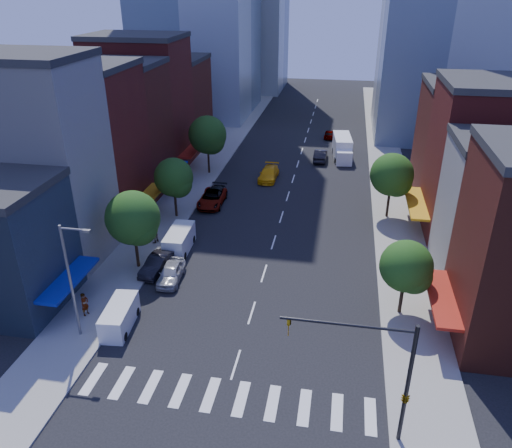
{
  "coord_description": "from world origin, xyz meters",
  "views": [
    {
      "loc": [
        6.02,
        -25.8,
        23.81
      ],
      "look_at": [
        -0.69,
        11.78,
        5.0
      ],
      "focal_mm": 35.0,
      "sensor_mm": 36.0,
      "label": 1
    }
  ],
  "objects_px": {
    "cargo_van_far": "(179,241)",
    "traffic_car_far": "(329,134)",
    "taxi": "(269,174)",
    "traffic_car_oncoming": "(320,155)",
    "parked_car_front": "(171,273)",
    "parked_car_third": "(212,198)",
    "pedestrian_far": "(154,234)",
    "pedestrian_near": "(85,304)",
    "parked_car_second": "(158,264)",
    "box_truck": "(342,148)",
    "cargo_van_near": "(119,317)",
    "parked_car_rear": "(214,196)"
  },
  "relations": [
    {
      "from": "parked_car_front",
      "to": "cargo_van_far",
      "type": "xyz_separation_m",
      "value": [
        -0.95,
        5.21,
        0.28
      ]
    },
    {
      "from": "parked_car_second",
      "to": "parked_car_rear",
      "type": "distance_m",
      "value": 16.04
    },
    {
      "from": "parked_car_second",
      "to": "parked_car_third",
      "type": "height_order",
      "value": "parked_car_third"
    },
    {
      "from": "cargo_van_near",
      "to": "pedestrian_near",
      "type": "bearing_deg",
      "value": 158.75
    },
    {
      "from": "cargo_van_near",
      "to": "box_truck",
      "type": "height_order",
      "value": "box_truck"
    },
    {
      "from": "parked_car_rear",
      "to": "traffic_car_far",
      "type": "distance_m",
      "value": 31.59
    },
    {
      "from": "parked_car_rear",
      "to": "cargo_van_near",
      "type": "height_order",
      "value": "cargo_van_near"
    },
    {
      "from": "pedestrian_near",
      "to": "parked_car_third",
      "type": "bearing_deg",
      "value": 3.8
    },
    {
      "from": "cargo_van_near",
      "to": "cargo_van_far",
      "type": "relative_size",
      "value": 0.92
    },
    {
      "from": "traffic_car_oncoming",
      "to": "pedestrian_far",
      "type": "bearing_deg",
      "value": 63.61
    },
    {
      "from": "cargo_van_near",
      "to": "parked_car_front",
      "type": "bearing_deg",
      "value": 71.28
    },
    {
      "from": "parked_car_rear",
      "to": "pedestrian_far",
      "type": "distance_m",
      "value": 11.57
    },
    {
      "from": "taxi",
      "to": "traffic_car_far",
      "type": "height_order",
      "value": "taxi"
    },
    {
      "from": "parked_car_third",
      "to": "traffic_car_far",
      "type": "xyz_separation_m",
      "value": [
        12.22,
        29.89,
        -0.14
      ]
    },
    {
      "from": "parked_car_third",
      "to": "cargo_van_far",
      "type": "bearing_deg",
      "value": -93.42
    },
    {
      "from": "taxi",
      "to": "pedestrian_near",
      "type": "xyz_separation_m",
      "value": [
        -9.52,
        -31.9,
        0.33
      ]
    },
    {
      "from": "cargo_van_near",
      "to": "traffic_car_far",
      "type": "height_order",
      "value": "cargo_van_near"
    },
    {
      "from": "parked_car_third",
      "to": "cargo_van_far",
      "type": "distance_m",
      "value": 11.28
    },
    {
      "from": "parked_car_third",
      "to": "box_truck",
      "type": "relative_size",
      "value": 0.72
    },
    {
      "from": "parked_car_front",
      "to": "cargo_van_near",
      "type": "bearing_deg",
      "value": -107.23
    },
    {
      "from": "taxi",
      "to": "parked_car_front",
      "type": "bearing_deg",
      "value": -98.99
    },
    {
      "from": "traffic_car_oncoming",
      "to": "pedestrian_near",
      "type": "bearing_deg",
      "value": 69.84
    },
    {
      "from": "parked_car_front",
      "to": "traffic_car_oncoming",
      "type": "relative_size",
      "value": 0.9
    },
    {
      "from": "cargo_van_far",
      "to": "traffic_car_far",
      "type": "relative_size",
      "value": 1.29
    },
    {
      "from": "parked_car_front",
      "to": "pedestrian_far",
      "type": "bearing_deg",
      "value": 118.15
    },
    {
      "from": "parked_car_front",
      "to": "cargo_van_near",
      "type": "relative_size",
      "value": 0.98
    },
    {
      "from": "taxi",
      "to": "traffic_car_oncoming",
      "type": "relative_size",
      "value": 1.09
    },
    {
      "from": "parked_car_second",
      "to": "pedestrian_near",
      "type": "xyz_separation_m",
      "value": [
        -3.2,
        -7.38,
        0.35
      ]
    },
    {
      "from": "taxi",
      "to": "traffic_car_oncoming",
      "type": "distance_m",
      "value": 10.8
    },
    {
      "from": "box_truck",
      "to": "cargo_van_far",
      "type": "bearing_deg",
      "value": -121.78
    },
    {
      "from": "parked_car_third",
      "to": "cargo_van_near",
      "type": "relative_size",
      "value": 1.26
    },
    {
      "from": "parked_car_third",
      "to": "traffic_car_far",
      "type": "bearing_deg",
      "value": 66.07
    },
    {
      "from": "cargo_van_far",
      "to": "cargo_van_near",
      "type": "bearing_deg",
      "value": -95.55
    },
    {
      "from": "parked_car_second",
      "to": "pedestrian_near",
      "type": "relative_size",
      "value": 2.42
    },
    {
      "from": "parked_car_rear",
      "to": "cargo_van_near",
      "type": "relative_size",
      "value": 1.17
    },
    {
      "from": "traffic_car_far",
      "to": "taxi",
      "type": "bearing_deg",
      "value": 72.4
    },
    {
      "from": "parked_car_rear",
      "to": "traffic_car_oncoming",
      "type": "bearing_deg",
      "value": 58.41
    },
    {
      "from": "parked_car_third",
      "to": "cargo_van_far",
      "type": "height_order",
      "value": "cargo_van_far"
    },
    {
      "from": "traffic_car_far",
      "to": "box_truck",
      "type": "distance_m",
      "value": 10.32
    },
    {
      "from": "parked_car_front",
      "to": "taxi",
      "type": "height_order",
      "value": "taxi"
    },
    {
      "from": "parked_car_second",
      "to": "taxi",
      "type": "xyz_separation_m",
      "value": [
        6.32,
        24.52,
        0.02
      ]
    },
    {
      "from": "parked_car_rear",
      "to": "parked_car_third",
      "type": "bearing_deg",
      "value": -90.52
    },
    {
      "from": "taxi",
      "to": "box_truck",
      "type": "bearing_deg",
      "value": 50.0
    },
    {
      "from": "traffic_car_oncoming",
      "to": "pedestrian_near",
      "type": "distance_m",
      "value": 43.66
    },
    {
      "from": "traffic_car_oncoming",
      "to": "box_truck",
      "type": "height_order",
      "value": "box_truck"
    },
    {
      "from": "parked_car_rear",
      "to": "cargo_van_far",
      "type": "relative_size",
      "value": 1.07
    },
    {
      "from": "cargo_van_near",
      "to": "traffic_car_far",
      "type": "xyz_separation_m",
      "value": [
        13.28,
        53.43,
        -0.27
      ]
    },
    {
      "from": "parked_car_third",
      "to": "traffic_car_oncoming",
      "type": "bearing_deg",
      "value": 55.87
    },
    {
      "from": "parked_car_second",
      "to": "traffic_car_oncoming",
      "type": "relative_size",
      "value": 0.94
    },
    {
      "from": "traffic_car_far",
      "to": "pedestrian_near",
      "type": "bearing_deg",
      "value": 73.65
    }
  ]
}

